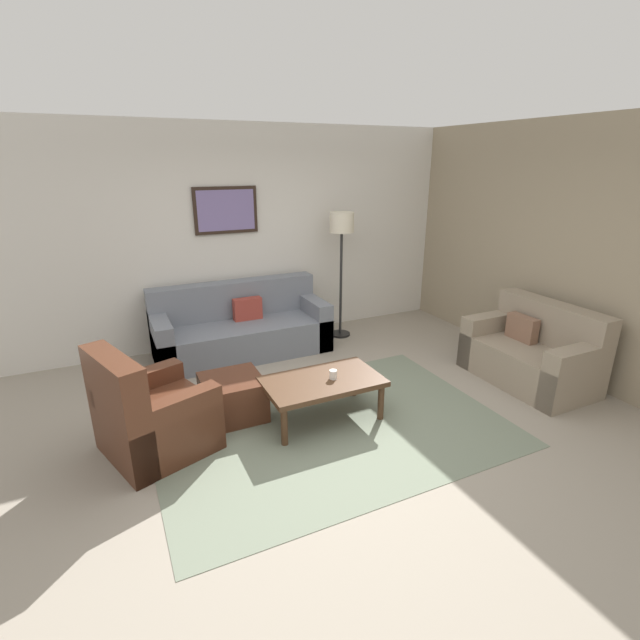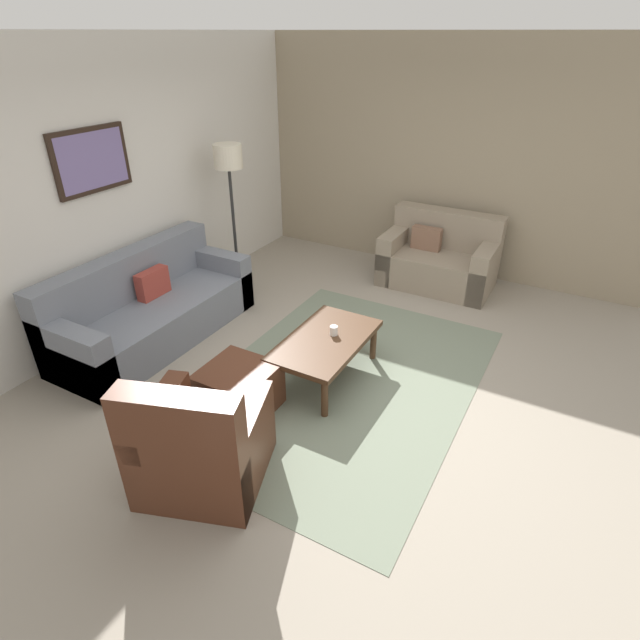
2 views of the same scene
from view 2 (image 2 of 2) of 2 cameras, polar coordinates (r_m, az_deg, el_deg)
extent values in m
plane|color=gray|center=(4.68, 2.55, -6.93)|extent=(8.00, 8.00, 0.00)
cube|color=silver|center=(5.60, -22.27, 13.19)|extent=(6.00, 0.12, 2.80)
cube|color=gray|center=(6.73, 14.97, 16.85)|extent=(0.12, 5.20, 2.80)
cube|color=slate|center=(4.68, 2.55, -6.89)|extent=(3.15, 2.20, 0.01)
cube|color=slate|center=(5.47, -17.80, 0.00)|extent=(2.15, 0.87, 0.42)
cube|color=slate|center=(5.58, -20.43, 2.83)|extent=(2.15, 0.24, 0.88)
cube|color=slate|center=(4.92, -25.91, -3.91)|extent=(0.20, 0.87, 0.62)
cube|color=slate|center=(6.04, -11.48, 4.83)|extent=(0.20, 0.87, 0.62)
cube|color=#99382D|center=(5.44, -18.26, 3.94)|extent=(0.36, 0.12, 0.28)
cube|color=gray|center=(6.51, 12.99, 5.58)|extent=(0.81, 1.34, 0.42)
cube|color=gray|center=(6.68, 13.96, 8.22)|extent=(0.24, 1.34, 0.88)
cube|color=gray|center=(6.63, 8.38, 7.42)|extent=(0.81, 0.20, 0.62)
cube|color=gray|center=(6.36, 17.99, 5.25)|extent=(0.81, 0.20, 0.62)
cube|color=brown|center=(6.49, 11.86, 8.96)|extent=(0.12, 0.36, 0.28)
cube|color=#4C2819|center=(3.76, -12.71, -14.28)|extent=(1.02, 1.02, 0.44)
cube|color=#4C2819|center=(3.40, -15.06, -14.55)|extent=(0.45, 0.82, 0.95)
cube|color=#4C2819|center=(3.62, -8.00, -14.19)|extent=(0.81, 0.41, 0.60)
cube|color=#4C2819|center=(3.83, -17.40, -12.54)|extent=(0.81, 0.41, 0.60)
cube|color=#4C2819|center=(4.30, -9.09, -7.74)|extent=(0.56, 0.56, 0.40)
cylinder|color=#472D1C|center=(4.19, 0.53, -8.77)|extent=(0.06, 0.06, 0.36)
cylinder|color=#472D1C|center=(4.92, 6.01, -2.50)|extent=(0.06, 0.06, 0.36)
cylinder|color=#472D1C|center=(4.41, -5.45, -6.69)|extent=(0.06, 0.06, 0.36)
cylinder|color=#472D1C|center=(5.11, 0.67, -1.01)|extent=(0.06, 0.06, 0.36)
cube|color=#472D1C|center=(4.53, 0.62, -2.36)|extent=(1.10, 0.64, 0.05)
cylinder|color=white|center=(4.55, 1.55, -1.18)|extent=(0.07, 0.07, 0.09)
cylinder|color=black|center=(6.51, -9.08, 4.07)|extent=(0.28, 0.28, 0.03)
cylinder|color=#262626|center=(6.24, -9.59, 9.96)|extent=(0.04, 0.04, 1.45)
cylinder|color=beige|center=(6.01, -10.30, 17.65)|extent=(0.32, 0.32, 0.26)
cube|color=black|center=(5.32, -24.25, 16.02)|extent=(0.80, 0.04, 0.58)
cube|color=slate|center=(5.31, -24.14, 16.02)|extent=(0.72, 0.01, 0.50)
camera|label=1|loc=(2.42, 70.65, -1.19)|focal=25.79mm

